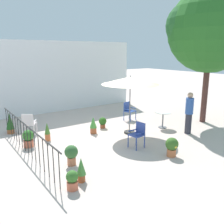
{
  "coord_description": "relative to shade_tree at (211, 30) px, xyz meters",
  "views": [
    {
      "loc": [
        -5.53,
        -7.96,
        3.3
      ],
      "look_at": [
        0.0,
        -0.04,
        0.94
      ],
      "focal_mm": 39.54,
      "sensor_mm": 36.0,
      "label": 1
    }
  ],
  "objects": [
    {
      "name": "terrace_railing",
      "position": [
        -8.18,
        0.99,
        -3.59
      ],
      "size": [
        0.03,
        5.87,
        1.01
      ],
      "color": "black",
      "rests_on": "ground"
    },
    {
      "name": "potted_plant_3",
      "position": [
        -8.12,
        3.43,
        -3.82
      ],
      "size": [
        0.32,
        0.32,
        0.87
      ],
      "color": "#A05933",
      "rests_on": "ground"
    },
    {
      "name": "potted_plant_1",
      "position": [
        -5.31,
        1.46,
        -3.9
      ],
      "size": [
        0.29,
        0.29,
        0.7
      ],
      "color": "#AF5A35",
      "rests_on": "ground"
    },
    {
      "name": "cafe_table_0",
      "position": [
        -2.36,
        0.39,
        -3.78
      ],
      "size": [
        0.68,
        0.68,
        0.71
      ],
      "color": "silver",
      "rests_on": "ground"
    },
    {
      "name": "potted_plant_4",
      "position": [
        -4.41,
        -1.97,
        -3.91
      ],
      "size": [
        0.42,
        0.43,
        0.63
      ],
      "color": "#C36D41",
      "rests_on": "ground"
    },
    {
      "name": "potted_plant_0",
      "position": [
        -7.96,
        1.51,
        -3.94
      ],
      "size": [
        0.39,
        0.39,
        0.62
      ],
      "color": "#C96345",
      "rests_on": "ground"
    },
    {
      "name": "potted_plant_2",
      "position": [
        -7.19,
        1.7,
        -3.91
      ],
      "size": [
        0.21,
        0.21,
        0.71
      ],
      "color": "#CE683B",
      "rests_on": "ground"
    },
    {
      "name": "patio_chair_0",
      "position": [
        -7.53,
        2.83,
        -3.76
      ],
      "size": [
        0.66,
        0.65,
        0.89
      ],
      "color": "silver",
      "rests_on": "ground"
    },
    {
      "name": "shade_tree",
      "position": [
        0.0,
        0.0,
        0.0
      ],
      "size": [
        3.98,
        3.8,
        6.14
      ],
      "color": "#53312A",
      "rests_on": "ground"
    },
    {
      "name": "patio_chair_2",
      "position": [
        -4.79,
        -0.74,
        -3.74
      ],
      "size": [
        0.48,
        0.48,
        0.9
      ],
      "color": "#2B4191",
      "rests_on": "ground"
    },
    {
      "name": "potted_plant_7",
      "position": [
        -4.59,
        1.87,
        -4.0
      ],
      "size": [
        0.34,
        0.34,
        0.48
      ],
      "color": "brown",
      "rests_on": "ground"
    },
    {
      "name": "potted_plant_6",
      "position": [
        -7.94,
        -1.94,
        -4.01
      ],
      "size": [
        0.3,
        0.3,
        0.5
      ],
      "color": "#CB6546",
      "rests_on": "ground"
    },
    {
      "name": "standing_person",
      "position": [
        -2.09,
        -0.77,
        -3.38
      ],
      "size": [
        0.37,
        0.37,
        1.72
      ],
      "color": "#33333D",
      "rests_on": "ground"
    },
    {
      "name": "patio_umbrella_0",
      "position": [
        -4.06,
        0.64,
        -2.1
      ],
      "size": [
        2.3,
        2.3,
        2.4
      ],
      "color": "#2D2D2D",
      "rests_on": "ground"
    },
    {
      "name": "potted_plant_5",
      "position": [
        -7.57,
        -1.73,
        -3.91
      ],
      "size": [
        0.25,
        0.25,
        0.67
      ],
      "color": "brown",
      "rests_on": "ground"
    },
    {
      "name": "patio_chair_1",
      "position": [
        -2.8,
        2.27,
        -3.74
      ],
      "size": [
        0.59,
        0.55,
        0.89
      ],
      "color": "#2C4BA1",
      "rests_on": "ground"
    },
    {
      "name": "potted_plant_8",
      "position": [
        -7.35,
        -0.7,
        -3.91
      ],
      "size": [
        0.4,
        0.4,
        0.62
      ],
      "color": "#BD6F4C",
      "rests_on": "ground"
    },
    {
      "name": "villa_facade",
      "position": [
        -4.73,
        6.11,
        -2.33
      ],
      "size": [
        9.35,
        0.3,
        3.89
      ],
      "primitive_type": "cube",
      "color": "white",
      "rests_on": "ground"
    },
    {
      "name": "ground_plane",
      "position": [
        -4.73,
        0.99,
        -4.27
      ],
      "size": [
        60.0,
        60.0,
        0.0
      ],
      "primitive_type": "plane",
      "color": "beige"
    }
  ]
}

